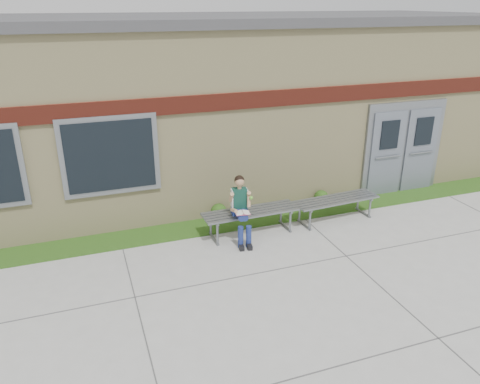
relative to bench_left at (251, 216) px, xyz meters
name	(u,v)px	position (x,y,z in m)	size (l,w,h in m)	color
ground	(312,279)	(0.39, -2.00, -0.40)	(80.00, 80.00, 0.00)	#9E9E99
grass_strip	(257,219)	(0.39, 0.60, -0.39)	(16.00, 0.80, 0.02)	#254813
school_building	(212,98)	(0.39, 3.99, 1.70)	(16.20, 6.22, 4.20)	beige
bench_left	(251,216)	(0.00, 0.00, 0.00)	(2.02, 0.61, 0.52)	slate
bench_right	(336,203)	(2.00, 0.00, -0.01)	(1.98, 0.67, 0.51)	slate
girl	(241,207)	(-0.29, -0.20, 0.33)	(0.45, 0.77, 1.35)	navy
shrub_mid	(219,212)	(-0.43, 0.85, -0.20)	(0.36, 0.36, 0.36)	#254813
shrub_east	(321,197)	(2.13, 0.85, -0.22)	(0.33, 0.33, 0.33)	#254813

